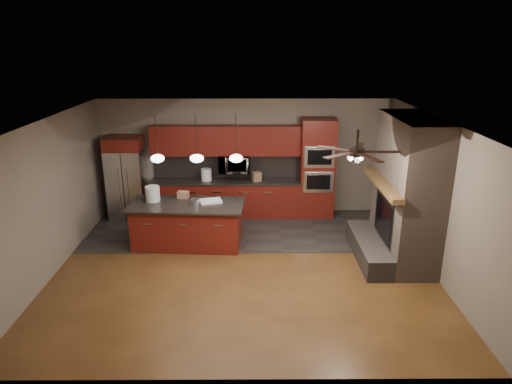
{
  "coord_description": "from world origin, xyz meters",
  "views": [
    {
      "loc": [
        0.18,
        -7.75,
        4.14
      ],
      "look_at": [
        0.23,
        0.6,
        1.31
      ],
      "focal_mm": 32.0,
      "sensor_mm": 36.0,
      "label": 1
    }
  ],
  "objects_px": {
    "paint_can": "(195,202)",
    "counter_bucket": "(206,175)",
    "counter_box": "(257,176)",
    "refrigerator": "(127,178)",
    "paint_tray": "(211,201)",
    "cardboard_box": "(183,195)",
    "microwave": "(234,164)",
    "kitchen_island": "(188,224)",
    "white_bucket": "(153,194)",
    "oven_tower": "(317,169)"
  },
  "relations": [
    {
      "from": "microwave",
      "to": "kitchen_island",
      "type": "height_order",
      "value": "microwave"
    },
    {
      "from": "refrigerator",
      "to": "white_bucket",
      "type": "relative_size",
      "value": 6.2
    },
    {
      "from": "white_bucket",
      "to": "paint_tray",
      "type": "distance_m",
      "value": 1.21
    },
    {
      "from": "refrigerator",
      "to": "kitchen_island",
      "type": "relative_size",
      "value": 0.83
    },
    {
      "from": "kitchen_island",
      "to": "cardboard_box",
      "type": "height_order",
      "value": "cardboard_box"
    },
    {
      "from": "paint_tray",
      "to": "counter_bucket",
      "type": "relative_size",
      "value": 1.55
    },
    {
      "from": "kitchen_island",
      "to": "counter_box",
      "type": "bearing_deg",
      "value": 51.96
    },
    {
      "from": "paint_can",
      "to": "microwave",
      "type": "bearing_deg",
      "value": 67.78
    },
    {
      "from": "paint_can",
      "to": "paint_tray",
      "type": "xyz_separation_m",
      "value": [
        0.3,
        0.16,
        -0.04
      ]
    },
    {
      "from": "oven_tower",
      "to": "paint_tray",
      "type": "relative_size",
      "value": 5.44
    },
    {
      "from": "microwave",
      "to": "cardboard_box",
      "type": "relative_size",
      "value": 3.25
    },
    {
      "from": "microwave",
      "to": "counter_bucket",
      "type": "xyz_separation_m",
      "value": [
        -0.67,
        -0.05,
        -0.26
      ]
    },
    {
      "from": "cardboard_box",
      "to": "oven_tower",
      "type": "bearing_deg",
      "value": 32.63
    },
    {
      "from": "kitchen_island",
      "to": "white_bucket",
      "type": "distance_m",
      "value": 0.96
    },
    {
      "from": "paint_tray",
      "to": "counter_box",
      "type": "distance_m",
      "value": 1.81
    },
    {
      "from": "oven_tower",
      "to": "paint_can",
      "type": "xyz_separation_m",
      "value": [
        -2.71,
        -1.73,
        -0.21
      ]
    },
    {
      "from": "paint_can",
      "to": "counter_box",
      "type": "height_order",
      "value": "counter_box"
    },
    {
      "from": "oven_tower",
      "to": "white_bucket",
      "type": "xyz_separation_m",
      "value": [
        -3.61,
        -1.5,
        -0.11
      ]
    },
    {
      "from": "oven_tower",
      "to": "paint_tray",
      "type": "xyz_separation_m",
      "value": [
        -2.4,
        -1.57,
        -0.25
      ]
    },
    {
      "from": "cardboard_box",
      "to": "counter_bucket",
      "type": "height_order",
      "value": "counter_bucket"
    },
    {
      "from": "refrigerator",
      "to": "kitchen_island",
      "type": "xyz_separation_m",
      "value": [
        1.64,
        -1.6,
        -0.52
      ]
    },
    {
      "from": "microwave",
      "to": "kitchen_island",
      "type": "distance_m",
      "value": 2.13
    },
    {
      "from": "paint_can",
      "to": "counter_bucket",
      "type": "xyz_separation_m",
      "value": [
        0.06,
        1.74,
        0.06
      ]
    },
    {
      "from": "paint_can",
      "to": "counter_bucket",
      "type": "relative_size",
      "value": 0.66
    },
    {
      "from": "oven_tower",
      "to": "microwave",
      "type": "relative_size",
      "value": 3.25
    },
    {
      "from": "kitchen_island",
      "to": "paint_can",
      "type": "relative_size",
      "value": 12.82
    },
    {
      "from": "microwave",
      "to": "white_bucket",
      "type": "distance_m",
      "value": 2.27
    },
    {
      "from": "white_bucket",
      "to": "counter_box",
      "type": "bearing_deg",
      "value": 34.01
    },
    {
      "from": "oven_tower",
      "to": "counter_box",
      "type": "bearing_deg",
      "value": -178.31
    },
    {
      "from": "counter_box",
      "to": "paint_can",
      "type": "bearing_deg",
      "value": -148.67
    },
    {
      "from": "refrigerator",
      "to": "cardboard_box",
      "type": "distance_m",
      "value": 1.96
    },
    {
      "from": "counter_box",
      "to": "refrigerator",
      "type": "bearing_deg",
      "value": 158.65
    },
    {
      "from": "refrigerator",
      "to": "counter_box",
      "type": "xyz_separation_m",
      "value": [
        3.08,
        0.03,
        0.02
      ]
    },
    {
      "from": "microwave",
      "to": "counter_box",
      "type": "distance_m",
      "value": 0.61
    },
    {
      "from": "kitchen_island",
      "to": "paint_can",
      "type": "height_order",
      "value": "paint_can"
    },
    {
      "from": "oven_tower",
      "to": "cardboard_box",
      "type": "xyz_separation_m",
      "value": [
        -3.01,
        -1.32,
        -0.2
      ]
    },
    {
      "from": "refrigerator",
      "to": "paint_can",
      "type": "relative_size",
      "value": 10.6
    },
    {
      "from": "microwave",
      "to": "kitchen_island",
      "type": "relative_size",
      "value": 0.31
    },
    {
      "from": "microwave",
      "to": "paint_tray",
      "type": "relative_size",
      "value": 1.67
    },
    {
      "from": "microwave",
      "to": "paint_can",
      "type": "height_order",
      "value": "microwave"
    },
    {
      "from": "oven_tower",
      "to": "refrigerator",
      "type": "xyz_separation_m",
      "value": [
        -4.53,
        -0.07,
        -0.2
      ]
    },
    {
      "from": "paint_tray",
      "to": "kitchen_island",
      "type": "bearing_deg",
      "value": 176.93
    },
    {
      "from": "kitchen_island",
      "to": "paint_tray",
      "type": "bearing_deg",
      "value": 15.55
    },
    {
      "from": "oven_tower",
      "to": "refrigerator",
      "type": "relative_size",
      "value": 1.2
    },
    {
      "from": "oven_tower",
      "to": "kitchen_island",
      "type": "distance_m",
      "value": 3.42
    },
    {
      "from": "kitchen_island",
      "to": "paint_can",
      "type": "bearing_deg",
      "value": -13.92
    },
    {
      "from": "paint_tray",
      "to": "paint_can",
      "type": "bearing_deg",
      "value": -166.95
    },
    {
      "from": "microwave",
      "to": "white_bucket",
      "type": "bearing_deg",
      "value": -136.31
    },
    {
      "from": "kitchen_island",
      "to": "oven_tower",
      "type": "bearing_deg",
      "value": 33.61
    },
    {
      "from": "kitchen_island",
      "to": "counter_bucket",
      "type": "bearing_deg",
      "value": 85.22
    }
  ]
}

